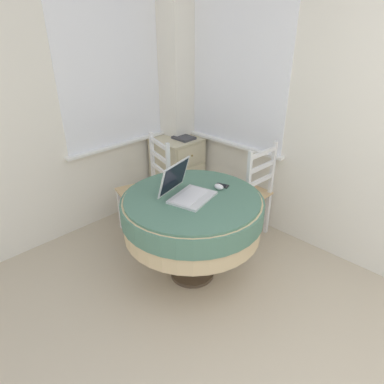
# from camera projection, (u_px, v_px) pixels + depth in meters

# --- Properties ---
(corner_room_shell) EXTENTS (4.14, 5.15, 2.55)m
(corner_room_shell) POSITION_uv_depth(u_px,v_px,m) (213.00, 114.00, 2.51)
(corner_room_shell) COLOR white
(corner_room_shell) RESTS_ON ground_plane
(round_dining_table) EXTENTS (1.07, 1.07, 0.73)m
(round_dining_table) POSITION_uv_depth(u_px,v_px,m) (192.00, 213.00, 2.59)
(round_dining_table) COLOR #4C3D2D
(round_dining_table) RESTS_ON ground_plane
(laptop) EXTENTS (0.40, 0.39, 0.26)m
(laptop) POSITION_uv_depth(u_px,v_px,m) (186.00, 190.00, 2.51)
(laptop) COLOR silver
(laptop) RESTS_ON round_dining_table
(computer_mouse) EXTENTS (0.05, 0.08, 0.04)m
(computer_mouse) POSITION_uv_depth(u_px,v_px,m) (219.00, 187.00, 2.63)
(computer_mouse) COLOR white
(computer_mouse) RESTS_ON round_dining_table
(cell_phone) EXTENTS (0.08, 0.11, 0.01)m
(cell_phone) POSITION_uv_depth(u_px,v_px,m) (222.00, 186.00, 2.69)
(cell_phone) COLOR black
(cell_phone) RESTS_ON round_dining_table
(dining_chair_near_back_window) EXTENTS (0.52, 0.50, 0.94)m
(dining_chair_near_back_window) POSITION_uv_depth(u_px,v_px,m) (148.00, 190.00, 3.25)
(dining_chair_near_back_window) COLOR tan
(dining_chair_near_back_window) RESTS_ON ground_plane
(dining_chair_near_right_window) EXTENTS (0.42, 0.44, 0.94)m
(dining_chair_near_right_window) POSITION_uv_depth(u_px,v_px,m) (246.00, 193.00, 3.19)
(dining_chair_near_right_window) COLOR tan
(dining_chair_near_right_window) RESTS_ON ground_plane
(corner_cabinet) EXTENTS (0.47, 0.48, 0.75)m
(corner_cabinet) POSITION_uv_depth(u_px,v_px,m) (178.00, 170.00, 3.85)
(corner_cabinet) COLOR beige
(corner_cabinet) RESTS_ON ground_plane
(book_on_cabinet) EXTENTS (0.17, 0.21, 0.02)m
(book_on_cabinet) POSITION_uv_depth(u_px,v_px,m) (184.00, 138.00, 3.65)
(book_on_cabinet) COLOR #3F3F44
(book_on_cabinet) RESTS_ON corner_cabinet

